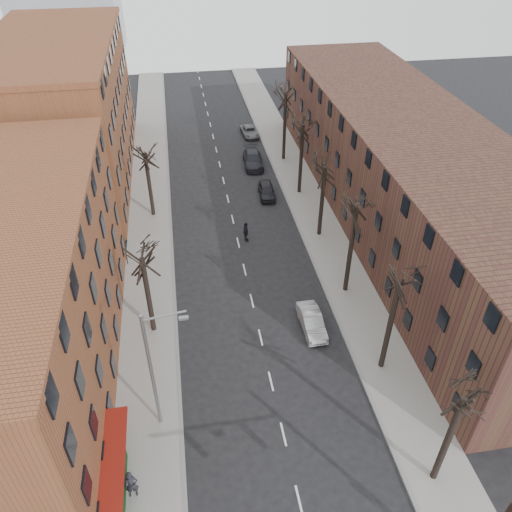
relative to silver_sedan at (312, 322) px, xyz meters
name	(u,v)px	position (x,y,z in m)	size (l,w,h in m)	color
sidewalk_left	(150,210)	(-11.85, 18.67, -0.59)	(4.00, 90.00, 0.15)	gray
sidewalk_right	(305,197)	(4.15, 18.67, -0.59)	(4.00, 90.00, 0.15)	gray
building_left_far	(64,114)	(-19.85, 27.67, 6.33)	(12.00, 28.00, 14.00)	brown
building_right	(405,170)	(12.15, 13.67, 4.33)	(12.00, 50.00, 10.00)	#4A2F22
awning_left	(121,492)	(-13.25, -10.33, -0.67)	(1.20, 7.00, 0.15)	maroon
hedge	(116,504)	(-13.35, -11.33, -0.02)	(0.80, 6.00, 1.00)	#123312
tree_right_a	(433,478)	(3.75, -12.33, -0.67)	(5.20, 5.20, 10.00)	black
tree_right_b	(381,367)	(3.75, -4.33, -0.67)	(5.20, 5.20, 10.80)	black
tree_right_c	(345,290)	(3.75, 3.67, -0.67)	(5.20, 5.20, 11.60)	black
tree_right_d	(319,235)	(3.75, 11.67, -0.67)	(5.20, 5.20, 10.00)	black
tree_right_e	(299,193)	(3.75, 19.67, -0.67)	(5.20, 5.20, 10.80)	black
tree_right_f	(283,159)	(3.75, 27.67, -0.67)	(5.20, 5.20, 11.60)	black
tree_left_a	(154,330)	(-11.45, 1.67, -0.67)	(5.20, 5.20, 9.50)	black
tree_left_b	(154,215)	(-11.45, 17.67, -0.67)	(5.20, 5.20, 9.50)	black
streetlight	(154,368)	(-10.88, -6.33, 4.34)	(2.45, 0.22, 9.03)	slate
silver_sedan	(312,322)	(0.00, 0.00, 0.00)	(1.42, 4.06, 1.34)	#A8AAAF
parked_car_near	(267,191)	(0.22, 19.53, -0.01)	(1.57, 3.89, 1.33)	black
parked_car_mid	(253,159)	(-0.05, 26.76, 0.08)	(2.10, 5.17, 1.50)	#212229
parked_car_far	(250,131)	(0.86, 35.18, -0.10)	(1.89, 4.10, 1.14)	slate
pedestrian_a	(132,485)	(-12.52, -10.66, 0.45)	(0.71, 0.46, 1.94)	black
pedestrian_crossing	(246,232)	(-3.10, 11.89, 0.32)	(1.15, 0.48, 1.97)	black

